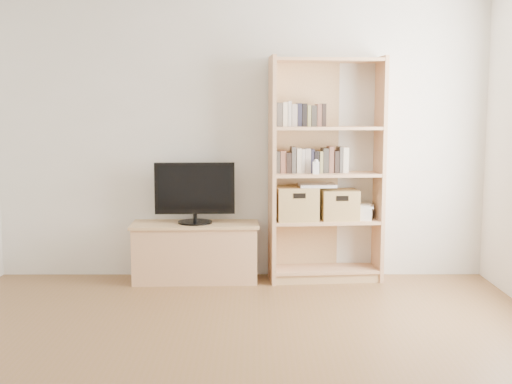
{
  "coord_description": "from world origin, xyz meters",
  "views": [
    {
      "loc": [
        0.12,
        -3.41,
        1.55
      ],
      "look_at": [
        0.13,
        1.9,
        0.86
      ],
      "focal_mm": 45.0,
      "sensor_mm": 36.0,
      "label": 1
    }
  ],
  "objects_px": {
    "bookshelf": "(326,170)",
    "baby_monitor": "(316,168)",
    "television": "(195,192)",
    "laptop": "(317,185)",
    "basket_left": "(296,203)",
    "basket_right": "(339,205)",
    "tv_stand": "(196,253)"
  },
  "relations": [
    {
      "from": "television",
      "to": "basket_left",
      "type": "bearing_deg",
      "value": -2.38
    },
    {
      "from": "tv_stand",
      "to": "basket_right",
      "type": "xyz_separation_m",
      "value": [
        1.3,
        0.03,
        0.44
      ]
    },
    {
      "from": "laptop",
      "to": "bookshelf",
      "type": "bearing_deg",
      "value": 7.88
    },
    {
      "from": "basket_right",
      "to": "baby_monitor",
      "type": "bearing_deg",
      "value": -155.51
    },
    {
      "from": "bookshelf",
      "to": "television",
      "type": "distance_m",
      "value": 1.2
    },
    {
      "from": "baby_monitor",
      "to": "tv_stand",
      "type": "bearing_deg",
      "value": 173.7
    },
    {
      "from": "tv_stand",
      "to": "laptop",
      "type": "relative_size",
      "value": 3.39
    },
    {
      "from": "bookshelf",
      "to": "laptop",
      "type": "xyz_separation_m",
      "value": [
        -0.08,
        -0.02,
        -0.14
      ]
    },
    {
      "from": "baby_monitor",
      "to": "bookshelf",
      "type": "bearing_deg",
      "value": 48.58
    },
    {
      "from": "bookshelf",
      "to": "baby_monitor",
      "type": "distance_m",
      "value": 0.16
    },
    {
      "from": "baby_monitor",
      "to": "television",
      "type": "bearing_deg",
      "value": 173.7
    },
    {
      "from": "basket_left",
      "to": "laptop",
      "type": "bearing_deg",
      "value": -3.27
    },
    {
      "from": "baby_monitor",
      "to": "laptop",
      "type": "height_order",
      "value": "baby_monitor"
    },
    {
      "from": "basket_left",
      "to": "basket_right",
      "type": "height_order",
      "value": "basket_left"
    },
    {
      "from": "television",
      "to": "bookshelf",
      "type": "bearing_deg",
      "value": -0.97
    },
    {
      "from": "basket_left",
      "to": "tv_stand",
      "type": "bearing_deg",
      "value": 172.86
    },
    {
      "from": "television",
      "to": "baby_monitor",
      "type": "distance_m",
      "value": 1.1
    },
    {
      "from": "bookshelf",
      "to": "laptop",
      "type": "relative_size",
      "value": 6.18
    },
    {
      "from": "bookshelf",
      "to": "baby_monitor",
      "type": "xyz_separation_m",
      "value": [
        -0.1,
        -0.12,
        0.03
      ]
    },
    {
      "from": "basket_right",
      "to": "laptop",
      "type": "relative_size",
      "value": 1.01
    },
    {
      "from": "tv_stand",
      "to": "television",
      "type": "height_order",
      "value": "television"
    },
    {
      "from": "laptop",
      "to": "television",
      "type": "bearing_deg",
      "value": 177.04
    },
    {
      "from": "television",
      "to": "basket_left",
      "type": "distance_m",
      "value": 0.92
    },
    {
      "from": "baby_monitor",
      "to": "laptop",
      "type": "xyz_separation_m",
      "value": [
        0.02,
        0.1,
        -0.17
      ]
    },
    {
      "from": "basket_right",
      "to": "laptop",
      "type": "xyz_separation_m",
      "value": [
        -0.2,
        -0.02,
        0.18
      ]
    },
    {
      "from": "bookshelf",
      "to": "television",
      "type": "xyz_separation_m",
      "value": [
        -1.18,
        -0.03,
        -0.2
      ]
    },
    {
      "from": "tv_stand",
      "to": "basket_left",
      "type": "xyz_separation_m",
      "value": [
        0.91,
        -0.0,
        0.46
      ]
    },
    {
      "from": "bookshelf",
      "to": "basket_right",
      "type": "height_order",
      "value": "bookshelf"
    },
    {
      "from": "baby_monitor",
      "to": "basket_left",
      "type": "relative_size",
      "value": 0.3
    },
    {
      "from": "basket_left",
      "to": "laptop",
      "type": "distance_m",
      "value": 0.25
    },
    {
      "from": "baby_monitor",
      "to": "basket_left",
      "type": "height_order",
      "value": "baby_monitor"
    },
    {
      "from": "tv_stand",
      "to": "laptop",
      "type": "bearing_deg",
      "value": -1.55
    }
  ]
}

